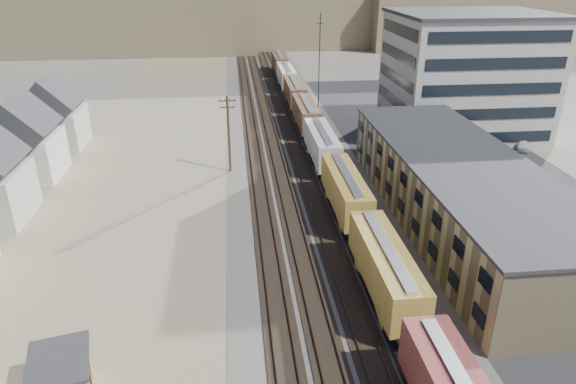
{
  "coord_description": "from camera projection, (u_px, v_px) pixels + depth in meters",
  "views": [
    {
      "loc": [
        -7.74,
        -20.98,
        25.23
      ],
      "look_at": [
        -2.43,
        27.97,
        3.0
      ],
      "focal_mm": 32.0,
      "sensor_mm": 36.0,
      "label": 1
    }
  ],
  "objects": [
    {
      "name": "warehouse",
      "position": [
        459.0,
        191.0,
        52.77
      ],
      "size": [
        12.4,
        40.4,
        7.25
      ],
      "color": "tan",
      "rests_on": "ground"
    },
    {
      "name": "office_tower",
      "position": [
        465.0,
        75.0,
        78.88
      ],
      "size": [
        22.6,
        18.6,
        18.45
      ],
      "color": "#9E998E",
      "rests_on": "ground"
    },
    {
      "name": "maintenance_shed",
      "position": [
        62.0,
        381.0,
        31.45
      ],
      "size": [
        4.54,
        5.32,
        3.38
      ],
      "color": "#C27212",
      "rests_on": "ground"
    },
    {
      "name": "utility_pole_north",
      "position": [
        229.0,
        133.0,
        65.19
      ],
      "size": [
        2.2,
        0.32,
        10.0
      ],
      "color": "#382619",
      "rests_on": "ground"
    },
    {
      "name": "freight_train",
      "position": [
        313.0,
        128.0,
        75.55
      ],
      "size": [
        3.0,
        119.74,
        4.46
      ],
      "color": "black",
      "rests_on": "ground"
    },
    {
      "name": "parked_car_far",
      "position": [
        522.0,
        145.0,
        74.9
      ],
      "size": [
        3.12,
        4.57,
        1.44
      ],
      "primitive_type": "imported",
      "rotation": [
        0.0,
        0.0,
        -0.37
      ],
      "color": "silver",
      "rests_on": "ground"
    },
    {
      "name": "rail_tracks",
      "position": [
        285.0,
        148.0,
        75.36
      ],
      "size": [
        11.4,
        200.0,
        0.24
      ],
      "color": "black",
      "rests_on": "ground"
    },
    {
      "name": "ballast_bed",
      "position": [
        288.0,
        148.0,
        75.44
      ],
      "size": [
        18.0,
        200.0,
        0.06
      ],
      "primitive_type": "cube",
      "color": "#4C4742",
      "rests_on": "ground"
    },
    {
      "name": "asphalt_lot",
      "position": [
        476.0,
        182.0,
        64.02
      ],
      "size": [
        26.0,
        120.0,
        0.04
      ],
      "primitive_type": "cube",
      "color": "#232326",
      "rests_on": "ground"
    },
    {
      "name": "parked_car_blue",
      "position": [
        439.0,
        125.0,
        83.73
      ],
      "size": [
        6.2,
        6.05,
        1.65
      ],
      "primitive_type": "imported",
      "rotation": [
        0.0,
        0.0,
        0.82
      ],
      "color": "navy",
      "rests_on": "ground"
    },
    {
      "name": "dirt_yard",
      "position": [
        139.0,
        181.0,
        64.42
      ],
      "size": [
        24.0,
        180.0,
        0.03
      ],
      "primitive_type": "cube",
      "color": "#786B52",
      "rests_on": "ground"
    },
    {
      "name": "radio_mast",
      "position": [
        319.0,
        72.0,
        81.35
      ],
      "size": [
        1.2,
        0.16,
        18.0
      ],
      "color": "black",
      "rests_on": "ground"
    }
  ]
}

